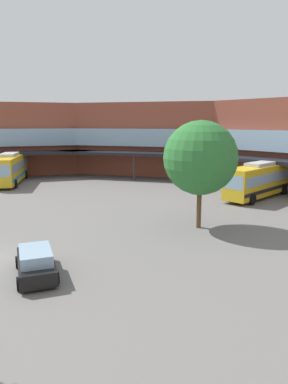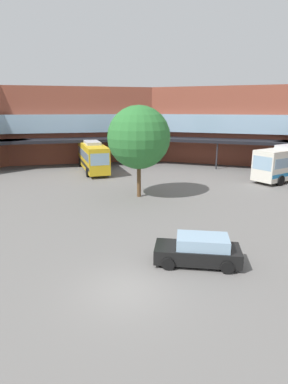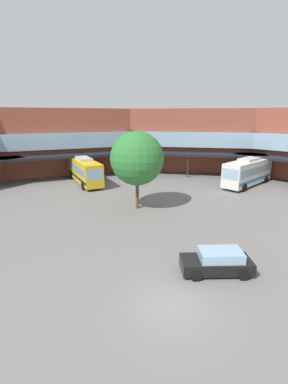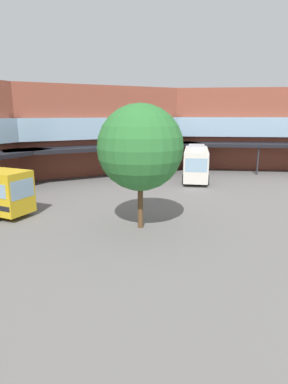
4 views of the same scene
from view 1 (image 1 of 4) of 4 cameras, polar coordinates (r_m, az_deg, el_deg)
name	(u,v)px [view 1 (image 1 of 4)]	position (r m, az deg, el deg)	size (l,w,h in m)	color
station_building	(266,155)	(30.57, 18.69, 5.58)	(83.14, 50.45, 10.82)	brown
bus_1	(259,180)	(40.44, 17.68, 1.83)	(6.08, 10.79, 3.81)	gold
bus_2	(10,168)	(50.80, -20.36, 3.56)	(11.82, 5.66, 4.00)	gold
parked_car	(36,263)	(20.19, -16.70, -10.65)	(4.53, 2.29, 1.53)	black
plaza_tree	(200,158)	(27.33, 8.89, 5.32)	(5.56, 5.56, 8.17)	brown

